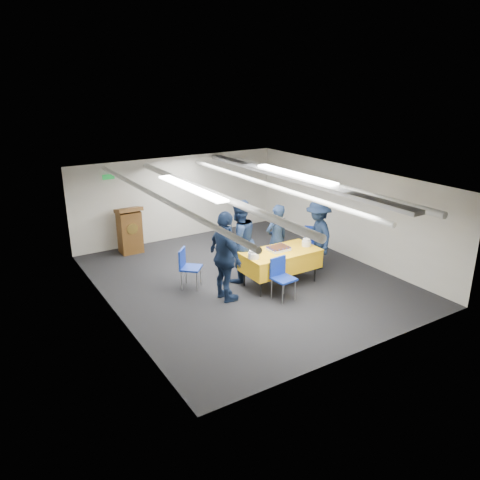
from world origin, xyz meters
name	(u,v)px	position (x,y,z in m)	size (l,w,h in m)	color
ground	(246,279)	(0.00, 0.00, 0.00)	(7.00, 7.00, 0.00)	black
room_shell	(240,197)	(0.09, 0.41, 1.81)	(6.00, 7.00, 2.30)	beige
serving_table	(280,260)	(0.52, -0.59, 0.56)	(1.70, 0.88, 0.77)	black
sheet_cake	(278,248)	(0.51, -0.52, 0.81)	(0.47, 0.36, 0.08)	white
plate_stack_left	(254,254)	(-0.21, -0.64, 0.85)	(0.23, 0.23, 0.18)	white
plate_stack_right	(306,243)	(1.19, -0.64, 0.85)	(0.20, 0.20, 0.17)	white
podium	(130,230)	(-1.60, 3.05, 0.61)	(0.62, 0.53, 1.25)	brown
chair_near	(281,274)	(0.11, -1.17, 0.53)	(0.46, 0.46, 0.87)	gray
chair_right	(311,241)	(1.98, 0.09, 0.53)	(0.59, 0.59, 0.87)	gray
chair_left	(187,264)	(-1.29, 0.32, 0.53)	(0.59, 0.59, 0.87)	gray
sailor_a	(277,239)	(0.84, -0.01, 0.82)	(0.59, 0.39, 1.63)	black
sailor_b	(239,241)	(-0.15, 0.05, 0.93)	(0.90, 0.70, 1.86)	black
sailor_c	(226,257)	(-0.89, -0.65, 0.94)	(1.10, 0.46, 1.88)	black
sailor_d	(317,235)	(1.81, -0.31, 0.82)	(1.06, 0.61, 1.65)	black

